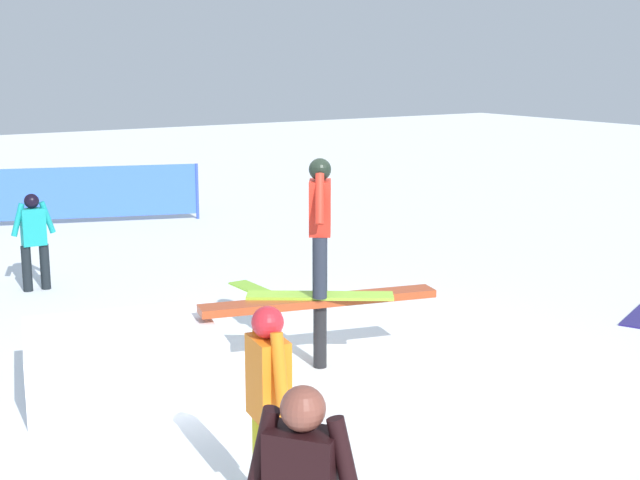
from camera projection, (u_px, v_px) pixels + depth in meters
name	position (u px, v px, depth m)	size (l,w,h in m)	color
ground_plane	(320.00, 367.00, 9.31)	(60.00, 60.00, 0.00)	white
rail_feature	(320.00, 307.00, 9.18)	(2.51, 0.88, 0.76)	black
snow_kicker_ramp	(122.00, 360.00, 8.61)	(1.80, 1.50, 0.62)	white
main_rider_on_rail	(320.00, 229.00, 9.01)	(1.41, 1.07, 1.43)	#92CF35
bystander_teal	(34.00, 236.00, 12.20)	(0.60, 0.21, 1.35)	black
bystander_orange	(269.00, 401.00, 6.11)	(0.26, 0.63, 1.54)	yellow
loose_snowboard_lime	(262.00, 293.00, 12.17)	(1.42, 0.28, 0.02)	#8FD432
safety_fence	(73.00, 193.00, 17.05)	(4.52, 1.61, 1.10)	blue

